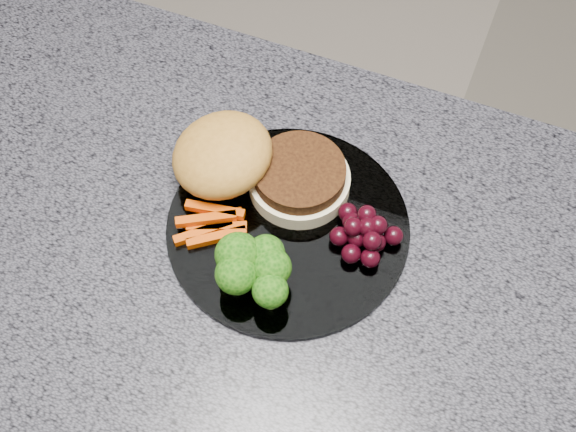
% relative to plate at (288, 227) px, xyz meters
% --- Properties ---
extents(countertop, '(1.20, 0.60, 0.04)m').
position_rel_plate_xyz_m(countertop, '(0.09, -0.06, -0.02)').
color(countertop, '#4D4D57').
rests_on(countertop, island_cabinet).
extents(plate, '(0.26, 0.26, 0.01)m').
position_rel_plate_xyz_m(plate, '(0.00, 0.00, 0.00)').
color(plate, white).
rests_on(plate, countertop).
extents(burger, '(0.22, 0.15, 0.06)m').
position_rel_plate_xyz_m(burger, '(-0.06, 0.04, 0.03)').
color(burger, '#F9E9B0').
rests_on(burger, plate).
extents(carrot_sticks, '(0.08, 0.07, 0.02)m').
position_rel_plate_xyz_m(carrot_sticks, '(-0.07, -0.03, 0.01)').
color(carrot_sticks, '#CA4203').
rests_on(carrot_sticks, plate).
extents(broccoli, '(0.09, 0.07, 0.06)m').
position_rel_plate_xyz_m(broccoli, '(-0.01, -0.07, 0.03)').
color(broccoli, '#538530').
rests_on(broccoli, plate).
extents(grape_bunch, '(0.08, 0.07, 0.04)m').
position_rel_plate_xyz_m(grape_bunch, '(0.08, 0.01, 0.02)').
color(grape_bunch, black).
rests_on(grape_bunch, plate).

